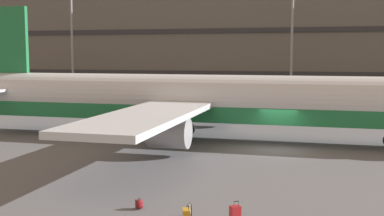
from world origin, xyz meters
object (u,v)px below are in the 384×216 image
Objects in this scene: backpack_laid_flat at (140,204)px; backpack_red at (188,211)px; airliner at (196,101)px; suitcase_small at (235,214)px.

backpack_red is (2.12, -0.43, 0.05)m from backpack_laid_flat.
backpack_red is at bearing -77.26° from airliner.
airliner is 18.15m from suitcase_small.
airliner is 16.66m from backpack_laid_flat.
airliner reaches higher than suitcase_small.
backpack_red is (3.80, -16.81, -2.53)m from airliner.
suitcase_small is 1.52× the size of backpack_red.
airliner is 86.45× the size of backpack_laid_flat.
suitcase_small is 4.02m from backpack_laid_flat.
backpack_laid_flat is 0.80× the size of backpack_red.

